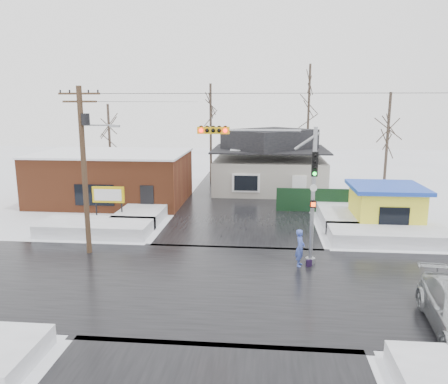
# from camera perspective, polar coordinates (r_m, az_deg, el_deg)

# --- Properties ---
(ground) EXTENTS (120.00, 120.00, 0.00)m
(ground) POSITION_cam_1_polar(r_m,az_deg,el_deg) (20.42, 0.55, -11.93)
(ground) COLOR white
(ground) RESTS_ON ground
(road_ns) EXTENTS (10.00, 120.00, 0.02)m
(road_ns) POSITION_cam_1_polar(r_m,az_deg,el_deg) (20.42, 0.55, -11.90)
(road_ns) COLOR black
(road_ns) RESTS_ON ground
(road_ew) EXTENTS (120.00, 10.00, 0.02)m
(road_ew) POSITION_cam_1_polar(r_m,az_deg,el_deg) (20.42, 0.55, -11.90)
(road_ew) COLOR black
(road_ew) RESTS_ON ground
(snowbank_nw) EXTENTS (7.00, 3.00, 0.80)m
(snowbank_nw) POSITION_cam_1_polar(r_m,az_deg,el_deg) (28.81, -16.41, -4.48)
(snowbank_nw) COLOR white
(snowbank_nw) RESTS_ON ground
(snowbank_ne) EXTENTS (7.00, 3.00, 0.80)m
(snowbank_ne) POSITION_cam_1_polar(r_m,az_deg,el_deg) (27.81, 20.74, -5.34)
(snowbank_ne) COLOR white
(snowbank_ne) RESTS_ON ground
(snowbank_nside_w) EXTENTS (3.00, 8.00, 0.80)m
(snowbank_nside_w) POSITION_cam_1_polar(r_m,az_deg,el_deg) (32.76, -9.95, -2.24)
(snowbank_nside_w) COLOR white
(snowbank_nside_w) RESTS_ON ground
(snowbank_nside_e) EXTENTS (3.00, 8.00, 0.80)m
(snowbank_nside_e) POSITION_cam_1_polar(r_m,az_deg,el_deg) (32.08, 14.98, -2.76)
(snowbank_nside_e) COLOR white
(snowbank_nside_e) RESTS_ON ground
(traffic_signal) EXTENTS (6.05, 0.68, 7.00)m
(traffic_signal) POSITION_cam_1_polar(r_m,az_deg,el_deg) (21.93, 7.58, 2.03)
(traffic_signal) COLOR gray
(traffic_signal) RESTS_ON ground
(utility_pole) EXTENTS (3.15, 0.44, 9.00)m
(utility_pole) POSITION_cam_1_polar(r_m,az_deg,el_deg) (24.29, -17.72, 3.87)
(utility_pole) COLOR #382619
(utility_pole) RESTS_ON ground
(brick_building) EXTENTS (12.20, 8.20, 4.12)m
(brick_building) POSITION_cam_1_polar(r_m,az_deg,el_deg) (37.35, -14.37, 1.91)
(brick_building) COLOR brown
(brick_building) RESTS_ON ground
(marquee_sign) EXTENTS (2.20, 0.21, 2.55)m
(marquee_sign) POSITION_cam_1_polar(r_m,az_deg,el_deg) (30.70, -14.88, -0.48)
(marquee_sign) COLOR black
(marquee_sign) RESTS_ON ground
(house) EXTENTS (10.40, 8.40, 5.76)m
(house) POSITION_cam_1_polar(r_m,az_deg,el_deg) (41.02, 5.95, 3.83)
(house) COLOR #A9A399
(house) RESTS_ON ground
(kiosk) EXTENTS (4.60, 4.60, 2.88)m
(kiosk) POSITION_cam_1_polar(r_m,az_deg,el_deg) (30.47, 20.34, -1.79)
(kiosk) COLOR #FCF438
(kiosk) RESTS_ON ground
(fence) EXTENTS (8.00, 0.12, 1.80)m
(fence) POSITION_cam_1_polar(r_m,az_deg,el_deg) (33.81, 13.64, -1.09)
(fence) COLOR black
(fence) RESTS_ON ground
(tree_far_left) EXTENTS (3.00, 3.00, 10.00)m
(tree_far_left) POSITION_cam_1_polar(r_m,az_deg,el_deg) (44.99, -1.76, 11.39)
(tree_far_left) COLOR #332821
(tree_far_left) RESTS_ON ground
(tree_far_mid) EXTENTS (3.00, 3.00, 12.00)m
(tree_far_mid) POSITION_cam_1_polar(r_m,az_deg,el_deg) (46.88, 11.09, 13.14)
(tree_far_mid) COLOR #332821
(tree_far_mid) RESTS_ON ground
(tree_far_right) EXTENTS (3.00, 3.00, 9.00)m
(tree_far_right) POSITION_cam_1_polar(r_m,az_deg,el_deg) (40.04, 20.77, 9.47)
(tree_far_right) COLOR #332821
(tree_far_right) RESTS_ON ground
(tree_far_west) EXTENTS (3.00, 3.00, 8.00)m
(tree_far_west) POSITION_cam_1_polar(r_m,az_deg,el_deg) (45.43, -14.85, 9.01)
(tree_far_west) COLOR #332821
(tree_far_west) RESTS_ON ground
(pedestrian) EXTENTS (0.59, 0.77, 1.90)m
(pedestrian) POSITION_cam_1_polar(r_m,az_deg,el_deg) (22.51, 9.90, -7.22)
(pedestrian) COLOR #4259BB
(pedestrian) RESTS_ON ground
(shopping_bag) EXTENTS (0.30, 0.23, 0.35)m
(shopping_bag) POSITION_cam_1_polar(r_m,az_deg,el_deg) (22.74, 11.03, -9.16)
(shopping_bag) COLOR black
(shopping_bag) RESTS_ON ground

